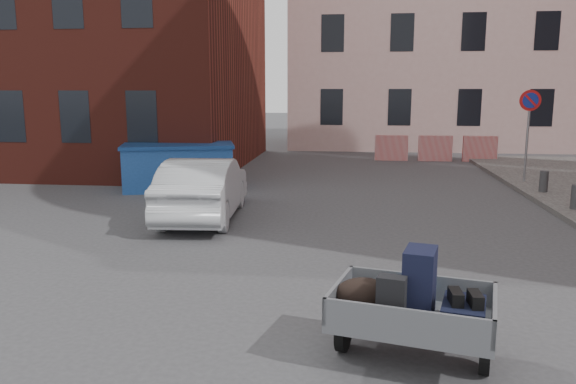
# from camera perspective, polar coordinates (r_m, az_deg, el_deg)

# --- Properties ---
(ground) EXTENTS (120.00, 120.00, 0.00)m
(ground) POSITION_cam_1_polar(r_m,az_deg,el_deg) (8.02, -0.81, -9.91)
(ground) COLOR #38383A
(ground) RESTS_ON ground
(building_pink) EXTENTS (16.00, 8.00, 14.00)m
(building_pink) POSITION_cam_1_polar(r_m,az_deg,el_deg) (30.18, 16.97, 17.99)
(building_pink) COLOR #C69F99
(building_pink) RESTS_ON ground
(no_parking_sign) EXTENTS (0.60, 0.09, 2.65)m
(no_parking_sign) POSITION_cam_1_polar(r_m,az_deg,el_deg) (17.69, 23.29, 7.07)
(no_parking_sign) COLOR gray
(no_parking_sign) RESTS_ON sidewalk
(barriers) EXTENTS (4.70, 0.18, 1.00)m
(barriers) POSITION_cam_1_polar(r_m,az_deg,el_deg) (22.80, 14.74, 4.31)
(barriers) COLOR red
(barriers) RESTS_ON ground
(trailer) EXTENTS (1.82, 1.95, 1.20)m
(trailer) POSITION_cam_1_polar(r_m,az_deg,el_deg) (5.97, 12.46, -11.22)
(trailer) COLOR black
(trailer) RESTS_ON ground
(dumpster) EXTENTS (3.37, 2.36, 1.28)m
(dumpster) POSITION_cam_1_polar(r_m,az_deg,el_deg) (16.11, -11.04, 2.57)
(dumpster) COLOR #214FA0
(dumpster) RESTS_ON ground
(silver_car) EXTENTS (1.70, 4.13, 1.33)m
(silver_car) POSITION_cam_1_polar(r_m,az_deg,el_deg) (12.33, -8.55, 0.39)
(silver_car) COLOR #B4B8BC
(silver_car) RESTS_ON ground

